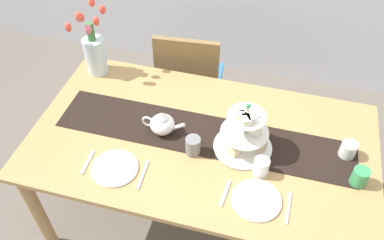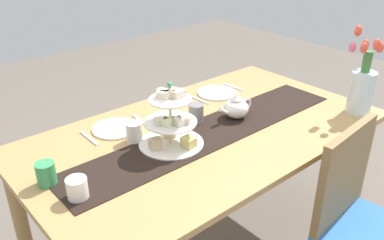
% 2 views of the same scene
% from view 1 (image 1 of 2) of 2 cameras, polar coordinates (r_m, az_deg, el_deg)
% --- Properties ---
extents(ground_plane, '(8.00, 8.00, 0.00)m').
position_cam_1_polar(ground_plane, '(2.69, 1.11, -13.33)').
color(ground_plane, '#6B6056').
extents(dining_table, '(1.79, 1.00, 0.75)m').
position_cam_1_polar(dining_table, '(2.16, 1.36, -4.38)').
color(dining_table, tan).
rests_on(dining_table, ground_plane).
extents(chair_left, '(0.46, 0.46, 0.91)m').
position_cam_1_polar(chair_left, '(2.81, -0.33, 5.80)').
color(chair_left, olive).
rests_on(chair_left, ground_plane).
extents(table_runner, '(1.57, 0.29, 0.00)m').
position_cam_1_polar(table_runner, '(2.11, 1.62, -2.08)').
color(table_runner, black).
rests_on(table_runner, dining_table).
extents(tiered_cake_stand, '(0.30, 0.30, 0.30)m').
position_cam_1_polar(tiered_cake_stand, '(1.99, 7.50, -1.89)').
color(tiered_cake_stand, beige).
rests_on(tiered_cake_stand, table_runner).
extents(teapot, '(0.24, 0.13, 0.14)m').
position_cam_1_polar(teapot, '(2.09, -4.28, -0.51)').
color(teapot, white).
rests_on(teapot, table_runner).
extents(tulip_vase, '(0.19, 0.22, 0.45)m').
position_cam_1_polar(tulip_vase, '(2.47, -13.73, 9.59)').
color(tulip_vase, silver).
rests_on(tulip_vase, dining_table).
extents(cream_jug, '(0.08, 0.08, 0.08)m').
position_cam_1_polar(cream_jug, '(2.13, 21.35, -3.95)').
color(cream_jug, white).
rests_on(cream_jug, dining_table).
extents(dinner_plate_left, '(0.23, 0.23, 0.01)m').
position_cam_1_polar(dinner_plate_left, '(2.00, -10.95, -6.74)').
color(dinner_plate_left, white).
rests_on(dinner_plate_left, dining_table).
extents(fork_left, '(0.02, 0.15, 0.01)m').
position_cam_1_polar(fork_left, '(2.05, -14.66, -5.83)').
color(fork_left, silver).
rests_on(fork_left, dining_table).
extents(knife_left, '(0.02, 0.17, 0.01)m').
position_cam_1_polar(knife_left, '(1.95, -7.02, -7.74)').
color(knife_left, silver).
rests_on(knife_left, dining_table).
extents(dinner_plate_right, '(0.23, 0.23, 0.01)m').
position_cam_1_polar(dinner_plate_right, '(1.88, 9.14, -11.20)').
color(dinner_plate_right, white).
rests_on(dinner_plate_right, dining_table).
extents(fork_right, '(0.03, 0.15, 0.01)m').
position_cam_1_polar(fork_right, '(1.89, 4.73, -10.36)').
color(fork_right, silver).
rests_on(fork_right, dining_table).
extents(knife_right, '(0.02, 0.17, 0.01)m').
position_cam_1_polar(knife_right, '(1.89, 13.56, -12.04)').
color(knife_right, silver).
rests_on(knife_right, dining_table).
extents(mug_grey, '(0.08, 0.08, 0.09)m').
position_cam_1_polar(mug_grey, '(1.99, 0.15, -3.65)').
color(mug_grey, slate).
rests_on(mug_grey, table_runner).
extents(mug_white_text, '(0.08, 0.08, 0.09)m').
position_cam_1_polar(mug_white_text, '(1.94, 9.81, -6.62)').
color(mug_white_text, white).
rests_on(mug_white_text, dining_table).
extents(mug_orange, '(0.08, 0.08, 0.09)m').
position_cam_1_polar(mug_orange, '(2.03, 22.77, -7.47)').
color(mug_orange, '#389356').
rests_on(mug_orange, dining_table).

